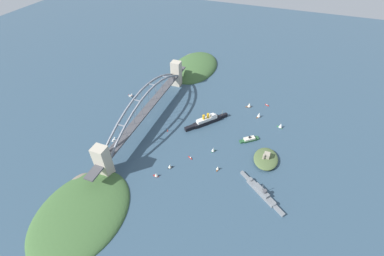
% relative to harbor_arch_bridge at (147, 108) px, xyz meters
% --- Properties ---
extents(ground_plane, '(1400.00, 1400.00, 0.00)m').
position_rel_harbor_arch_bridge_xyz_m(ground_plane, '(-0.00, 0.00, -26.88)').
color(ground_plane, '#334C60').
extents(harbor_arch_bridge, '(309.08, 18.07, 61.37)m').
position_rel_harbor_arch_bridge_xyz_m(harbor_arch_bridge, '(0.00, 0.00, 0.00)').
color(harbor_arch_bridge, '#BCB29E').
rests_on(harbor_arch_bridge, ground).
extents(headland_west_shore, '(150.19, 94.70, 29.53)m').
position_rel_harbor_arch_bridge_xyz_m(headland_west_shore, '(-205.06, 7.99, -26.88)').
color(headland_west_shore, '#3D6033').
rests_on(headland_west_shore, ground).
extents(headland_east_shore, '(137.65, 107.52, 20.71)m').
position_rel_harbor_arch_bridge_xyz_m(headland_east_shore, '(184.43, 5.15, -26.88)').
color(headland_east_shore, '#3D6033').
rests_on(headland_east_shore, ground).
extents(ocean_liner, '(66.24, 57.67, 19.97)m').
position_rel_harbor_arch_bridge_xyz_m(ocean_liner, '(-28.32, 95.39, -21.18)').
color(ocean_liner, black).
rests_on(ocean_liner, ground).
extents(naval_cruiser, '(50.62, 64.69, 17.65)m').
position_rel_harbor_arch_bridge_xyz_m(naval_cruiser, '(79.27, 205.96, -23.69)').
color(naval_cruiser, slate).
rests_on(naval_cruiser, ground).
extents(harbor_ferry_steamer, '(25.02, 29.14, 8.12)m').
position_rel_harbor_arch_bridge_xyz_m(harbor_ferry_steamer, '(-12.94, 171.70, -24.38)').
color(harbor_ferry_steamer, '#23512D').
rests_on(harbor_ferry_steamer, ground).
extents(fort_island_mid_harbor, '(45.25, 34.70, 16.19)m').
position_rel_harbor_arch_bridge_xyz_m(fort_island_mid_harbor, '(20.51, 202.19, -22.56)').
color(fort_island_mid_harbor, '#4C6038').
rests_on(fort_island_mid_harbor, ground).
extents(seaplane_taxiing_near_bridge, '(10.62, 8.16, 4.58)m').
position_rel_harbor_arch_bridge_xyz_m(seaplane_taxiing_near_bridge, '(63.70, -27.24, -25.10)').
color(seaplane_taxiing_near_bridge, '#B7B7B2').
rests_on(seaplane_taxiing_near_bridge, ground).
extents(seaplane_second_in_formation, '(10.66, 7.85, 5.00)m').
position_rel_harbor_arch_bridge_xyz_m(seaplane_second_in_formation, '(-51.39, -66.04, -24.80)').
color(seaplane_second_in_formation, '#B7B7B2').
rests_on(seaplane_second_in_formation, ground).
extents(small_boat_0, '(7.55, 5.91, 8.53)m').
position_rel_harbor_arch_bridge_xyz_m(small_boat_0, '(30.35, 125.33, -22.94)').
color(small_boat_0, '#2D6B3D').
rests_on(small_boat_0, ground).
extents(small_boat_1, '(9.34, 7.53, 10.78)m').
position_rel_harbor_arch_bridge_xyz_m(small_boat_1, '(-76.63, 175.47, -21.89)').
color(small_boat_1, brown).
rests_on(small_boat_1, ground).
extents(small_boat_2, '(4.65, 7.31, 1.93)m').
position_rel_harbor_arch_bridge_xyz_m(small_boat_2, '(54.87, 98.02, -26.19)').
color(small_boat_2, '#B2231E').
rests_on(small_boat_2, ground).
extents(small_boat_3, '(7.40, 6.44, 7.86)m').
position_rel_harbor_arch_bridge_xyz_m(small_boat_3, '(82.43, 77.63, -23.25)').
color(small_boat_3, black).
rests_on(small_boat_3, ground).
extents(small_boat_4, '(7.53, 9.98, 10.39)m').
position_rel_harbor_arch_bridge_xyz_m(small_boat_4, '(-61.07, 213.94, -22.10)').
color(small_boat_4, '#2D6B3D').
rests_on(small_boat_4, ground).
extents(small_boat_5, '(4.41, 8.00, 7.42)m').
position_rel_harbor_arch_bridge_xyz_m(small_boat_5, '(102.76, 66.40, -23.44)').
color(small_boat_5, '#B2231E').
rests_on(small_boat_5, ground).
extents(small_boat_6, '(7.61, 10.66, 10.01)m').
position_rel_harbor_arch_bridge_xyz_m(small_boat_6, '(-99.44, 153.87, -22.28)').
color(small_boat_6, brown).
rests_on(small_boat_6, ground).
extents(small_boat_7, '(7.19, 4.13, 7.38)m').
position_rel_harbor_arch_bridge_xyz_m(small_boat_7, '(61.34, 141.73, -23.44)').
color(small_boat_7, brown).
rests_on(small_boat_7, ground).
extents(small_boat_8, '(3.94, 7.22, 2.22)m').
position_rel_harbor_arch_bridge_xyz_m(small_boat_8, '(-116.30, 183.92, -26.05)').
color(small_boat_8, '#B2231E').
rests_on(small_boat_8, ground).
extents(channel_marker_buoy, '(2.20, 2.20, 2.75)m').
position_rel_harbor_arch_bridge_xyz_m(channel_marker_buoy, '(12.68, 41.61, -25.77)').
color(channel_marker_buoy, red).
rests_on(channel_marker_buoy, ground).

